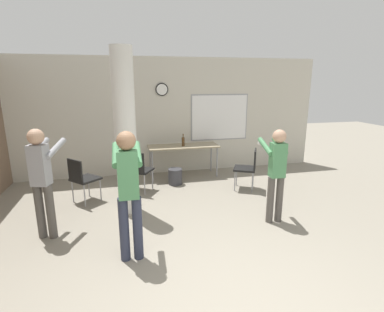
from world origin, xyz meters
The scene contains 11 objects.
wall_back centered at (0.02, 5.06, 1.40)m, with size 8.00×0.15×2.80m.
support_pillar centered at (-0.90, 2.87, 1.40)m, with size 0.36×0.36×2.80m.
folding_table centered at (0.44, 4.59, 0.70)m, with size 1.66×0.61×0.76m.
bottle_on_table centered at (0.43, 4.54, 0.87)m, with size 0.07×0.07×0.29m.
waste_bin centered at (0.14, 4.06, 0.18)m, with size 0.31×0.31×0.35m.
chair_mid_room centered at (1.59, 3.38, 0.51)m, with size 0.59×0.59×0.87m.
chair_table_left centered at (-0.67, 3.74, 0.51)m, with size 0.61×0.61×0.87m.
chair_near_pillar centered at (-1.73, 3.42, 0.51)m, with size 0.62×0.62×0.87m.
person_watching_back centered at (-2.10, 2.20, 0.96)m, with size 0.49×0.65×1.63m.
person_playing_front centered at (-0.92, 1.36, 0.99)m, with size 0.37×0.66×1.69m.
person_playing_side centered at (1.40, 1.90, 0.90)m, with size 0.36×0.62×1.53m.
Camera 1 is at (-0.96, -2.22, 2.26)m, focal length 28.00 mm.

